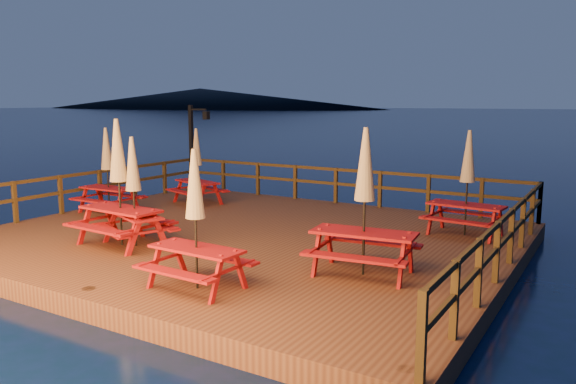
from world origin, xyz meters
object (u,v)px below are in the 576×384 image
Objects in this scene: picnic_table_0 at (467,181)px; picnic_table_1 at (365,200)px; lamp_post at (195,140)px; picnic_table_2 at (196,217)px.

picnic_table_0 is 4.16m from picnic_table_1.
lamp_post is at bearing 174.37° from picnic_table_0.
picnic_table_0 is at bearing -11.10° from lamp_post.
picnic_table_0 is at bearing 71.48° from picnic_table_1.
picnic_table_0 reaches higher than picnic_table_2.
lamp_post reaches higher than picnic_table_2.
picnic_table_0 is (9.91, -1.94, -0.50)m from lamp_post.
picnic_table_1 reaches higher than picnic_table_2.
picnic_table_1 is (-0.84, -4.07, 0.11)m from picnic_table_0.
picnic_table_2 is at bearing -109.82° from picnic_table_0.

